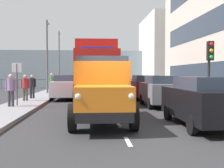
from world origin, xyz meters
The scene contains 22 objects.
ground_plane centered at (0.00, -8.47, 0.00)m, with size 80.00×80.00×0.00m, color #2D2D30.
sidewalk_left centered at (-4.83, -8.47, 0.07)m, with size 2.15×35.86×0.15m, color gray.
sidewalk_right centered at (4.83, -8.47, 0.07)m, with size 2.15×35.86×0.15m, color gray.
road_centreline_markings centered at (0.00, -7.56, 0.00)m, with size 0.12×30.82×0.01m.
building_far_block centered at (-10.36, -26.71, 4.52)m, with size 8.91×10.30×9.04m.
sea_horizon centered at (0.00, -29.40, 2.50)m, with size 80.00×0.80×5.00m, color #84939E.
seawall_railing centered at (0.00, -25.80, 0.92)m, with size 28.08×0.08×1.20m.
truck_vintage_orange centered at (0.61, -0.84, 1.18)m, with size 2.17×5.64×2.43m.
lorry_cargo_red centered at (0.70, -9.04, 2.08)m, with size 2.58×8.20×3.87m.
car_black_kerbside_near centered at (-2.81, -0.16, 0.90)m, with size 1.79×4.38×1.72m.
car_grey_kerbside_1 centered at (-2.81, -6.09, 0.89)m, with size 1.81×3.93×1.72m.
car_maroon_kerbside_2 centered at (-2.81, -10.90, 0.90)m, with size 1.92×3.98×1.72m.
car_silver_oppositeside_0 centered at (2.81, -11.11, 0.90)m, with size 1.88×4.67×1.72m.
car_teal_oppositeside_1 centered at (2.81, -18.12, 0.90)m, with size 1.93×4.42×1.72m.
pedestrian_by_lamp centered at (5.11, -5.43, 1.12)m, with size 0.53×0.34×1.66m.
pedestrian_couple_a centered at (5.11, -8.54, 1.09)m, with size 0.53×0.34×1.61m.
pedestrian_with_bag centered at (5.05, -10.28, 1.08)m, with size 0.53×0.34×1.59m.
pedestrian_strolling centered at (4.18, -13.46, 1.17)m, with size 0.53×0.34×1.73m.
traffic_light_near centered at (-4.58, -3.67, 2.47)m, with size 0.28×0.41×3.20m.
lamp_post_promenade centered at (4.86, -15.77, 3.94)m, with size 0.32×1.14×6.35m.
lamp_post_far centered at (4.96, -25.55, 4.23)m, with size 0.32×1.14×6.90m.
street_sign centered at (4.93, -5.91, 1.68)m, with size 0.50×0.07×2.25m.
Camera 1 is at (0.95, 9.28, 1.82)m, focal length 45.22 mm.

